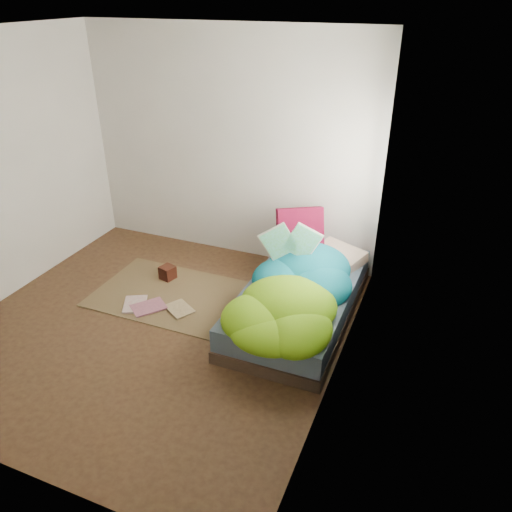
{
  "coord_description": "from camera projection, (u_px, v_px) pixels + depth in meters",
  "views": [
    {
      "loc": [
        2.38,
        -3.26,
        2.89
      ],
      "look_at": [
        0.74,
        0.75,
        0.56
      ],
      "focal_mm": 35.0,
      "sensor_mm": 36.0,
      "label": 1
    }
  ],
  "objects": [
    {
      "name": "ground",
      "position": [
        156.0,
        327.0,
        4.82
      ],
      "size": [
        3.5,
        3.5,
        0.0
      ],
      "primitive_type": "cube",
      "color": "#3F2618",
      "rests_on": "ground"
    },
    {
      "name": "room_walls",
      "position": [
        138.0,
        165.0,
        4.05
      ],
      "size": [
        3.54,
        3.54,
        2.62
      ],
      "color": "silver",
      "rests_on": "ground"
    },
    {
      "name": "pillow_magenta",
      "position": [
        300.0,
        231.0,
        5.36
      ],
      "size": [
        0.5,
        0.38,
        0.49
      ],
      "primitive_type": "cube",
      "rotation": [
        0.0,
        0.0,
        0.52
      ],
      "color": "#4A041F",
      "rests_on": "bed"
    },
    {
      "name": "duvet",
      "position": [
        294.0,
        282.0,
        4.58
      ],
      "size": [
        0.96,
        1.84,
        0.34
      ],
      "primitive_type": null,
      "color": "#076470",
      "rests_on": "bed"
    },
    {
      "name": "open_book",
      "position": [
        291.0,
        233.0,
        4.76
      ],
      "size": [
        0.49,
        0.28,
        0.3
      ],
      "primitive_type": null,
      "rotation": [
        0.0,
        0.0,
        0.39
      ],
      "color": "green",
      "rests_on": "duvet"
    },
    {
      "name": "pillow_floral",
      "position": [
        339.0,
        255.0,
        5.27
      ],
      "size": [
        0.6,
        0.51,
        0.12
      ],
      "primitive_type": "cube",
      "rotation": [
        0.0,
        0.0,
        -0.43
      ],
      "color": "beige",
      "rests_on": "bed"
    },
    {
      "name": "floor_book_c",
      "position": [
        170.0,
        313.0,
        4.99
      ],
      "size": [
        0.36,
        0.34,
        0.02
      ],
      "primitive_type": "imported",
      "rotation": [
        0.0,
        0.0,
        1.03
      ],
      "color": "tan",
      "rests_on": "rug"
    },
    {
      "name": "floor_book_b",
      "position": [
        145.0,
        302.0,
        5.16
      ],
      "size": [
        0.39,
        0.41,
        0.03
      ],
      "primitive_type": "imported",
      "rotation": [
        0.0,
        0.0,
        -0.66
      ],
      "color": "#B06577",
      "rests_on": "rug"
    },
    {
      "name": "bed",
      "position": [
        299.0,
        301.0,
        4.92
      ],
      "size": [
        1.0,
        2.0,
        0.34
      ],
      "color": "#3C2C20",
      "rests_on": "ground"
    },
    {
      "name": "rug",
      "position": [
        171.0,
        295.0,
        5.32
      ],
      "size": [
        1.6,
        1.1,
        0.01
      ],
      "primitive_type": "cube",
      "color": "brown",
      "rests_on": "ground"
    },
    {
      "name": "wooden_box",
      "position": [
        168.0,
        272.0,
        5.57
      ],
      "size": [
        0.18,
        0.18,
        0.15
      ],
      "primitive_type": "cube",
      "rotation": [
        0.0,
        0.0,
        -0.27
      ],
      "color": "#35110C",
      "rests_on": "rug"
    },
    {
      "name": "floor_book_a",
      "position": [
        124.0,
        305.0,
        5.11
      ],
      "size": [
        0.34,
        0.38,
        0.02
      ],
      "primitive_type": "imported",
      "rotation": [
        0.0,
        0.0,
        0.48
      ],
      "color": "silver",
      "rests_on": "rug"
    }
  ]
}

